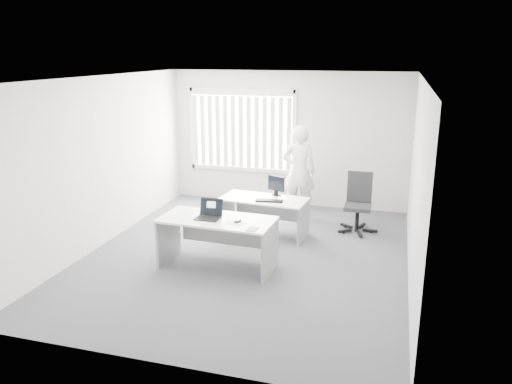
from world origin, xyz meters
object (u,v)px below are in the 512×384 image
(desk_near, at_px, (217,232))
(person, at_px, (299,171))
(desk_far, at_px, (264,209))
(laptop, at_px, (208,210))
(monitor, at_px, (276,186))
(office_chair, at_px, (358,213))

(desk_near, distance_m, person, 2.87)
(desk_far, bearing_deg, desk_near, -96.10)
(laptop, bearing_deg, desk_far, 75.03)
(monitor, bearing_deg, desk_far, -99.25)
(office_chair, bearing_deg, desk_near, -130.84)
(monitor, bearing_deg, office_chair, 41.02)
(laptop, bearing_deg, person, 74.58)
(desk_far, distance_m, laptop, 1.69)
(person, height_order, laptop, person)
(person, height_order, monitor, person)
(desk_far, relative_size, monitor, 4.37)
(desk_far, bearing_deg, laptop, -99.97)
(desk_far, bearing_deg, person, 79.02)
(desk_far, bearing_deg, office_chair, 29.01)
(desk_far, relative_size, laptop, 4.36)
(desk_near, bearing_deg, monitor, 77.80)
(office_chair, height_order, laptop, office_chair)
(person, distance_m, monitor, 1.02)
(office_chair, xyz_separation_m, laptop, (-2.02, -2.26, 0.58))
(office_chair, xyz_separation_m, monitor, (-1.43, -0.44, 0.53))
(office_chair, bearing_deg, desk_far, -156.77)
(desk_near, relative_size, office_chair, 1.62)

